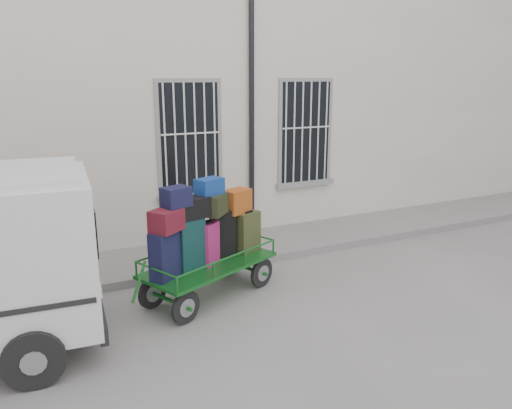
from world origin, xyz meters
name	(u,v)px	position (x,y,z in m)	size (l,w,h in m)	color
ground	(277,296)	(0.00, 0.00, 0.00)	(80.00, 80.00, 0.00)	slate
building	(171,96)	(0.00, 5.50, 3.00)	(24.00, 5.15, 6.00)	beige
sidewalk	(225,250)	(0.00, 2.20, 0.07)	(24.00, 1.70, 0.15)	gray
luggage_cart	(205,238)	(-1.04, 0.45, 1.00)	(2.59, 1.80, 1.93)	black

